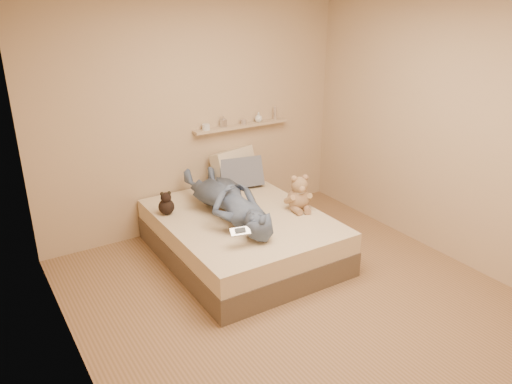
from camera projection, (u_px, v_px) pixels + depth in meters
room at (300, 159)px, 3.94m from camera, size 3.80×3.80×3.80m
bed at (241, 236)px, 5.07m from camera, size 1.50×1.90×0.45m
game_console at (240, 231)px, 4.31m from camera, size 0.19×0.11×0.06m
teddy_bear at (299, 195)px, 5.07m from camera, size 0.30×0.31×0.38m
dark_plush at (166, 204)px, 4.98m from camera, size 0.16×0.16×0.25m
pillow_cream at (234, 167)px, 5.76m from camera, size 0.60×0.40×0.43m
pillow_grey at (240, 173)px, 5.66m from camera, size 0.54×0.34×0.37m
person at (227, 199)px, 4.92m from camera, size 0.64×1.54×0.36m
wall_shelf at (242, 126)px, 5.73m from camera, size 1.20×0.12×0.03m
shelf_bottles at (241, 120)px, 5.70m from camera, size 0.98×0.11×0.16m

